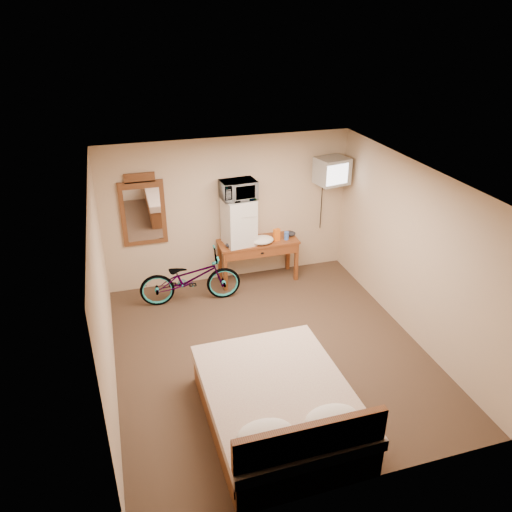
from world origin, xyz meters
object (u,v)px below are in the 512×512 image
at_px(blue_cup, 286,236).
at_px(microwave, 238,190).
at_px(crt_television, 332,171).
at_px(wall_mirror, 143,211).
at_px(mini_fridge, 239,222).
at_px(bicycle, 190,278).
at_px(bed, 279,408).
at_px(desk, 259,248).

bearing_deg(blue_cup, microwave, 173.81).
height_order(crt_television, wall_mirror, crt_television).
bearing_deg(microwave, crt_television, -4.99).
relative_size(blue_cup, wall_mirror, 0.12).
bearing_deg(mini_fridge, bicycle, -157.29).
bearing_deg(wall_mirror, microwave, -8.97).
relative_size(mini_fridge, bed, 0.37).
distance_m(blue_cup, crt_television, 1.33).
height_order(desk, blue_cup, blue_cup).
height_order(microwave, bed, microwave).
bearing_deg(wall_mirror, mini_fridge, -8.98).
height_order(bicycle, bed, bed).
xyz_separation_m(microwave, wall_mirror, (-1.52, 0.24, -0.28)).
distance_m(mini_fridge, bicycle, 1.23).
relative_size(mini_fridge, microwave, 1.41).
height_order(blue_cup, bed, bed).
bearing_deg(desk, bicycle, -164.31).
relative_size(desk, bicycle, 0.85).
bearing_deg(blue_cup, bed, -110.75).
distance_m(desk, wall_mirror, 2.03).
bearing_deg(mini_fridge, microwave, 56.30).
bearing_deg(bicycle, wall_mirror, 47.33).
distance_m(microwave, wall_mirror, 1.56).
relative_size(microwave, bicycle, 0.35).
bearing_deg(bed, mini_fridge, 82.62).
bearing_deg(blue_cup, bicycle, -170.27).
height_order(wall_mirror, bed, wall_mirror).
xyz_separation_m(mini_fridge, blue_cup, (0.82, -0.09, -0.32)).
bearing_deg(crt_television, blue_cup, -174.60).
height_order(desk, crt_television, crt_television).
distance_m(mini_fridge, microwave, 0.55).
bearing_deg(desk, crt_television, 0.95).
bearing_deg(wall_mirror, crt_television, -4.59).
height_order(mini_fridge, bed, mini_fridge).
distance_m(microwave, bicycle, 1.62).
xyz_separation_m(crt_television, bicycle, (-2.55, -0.37, -1.45)).
xyz_separation_m(desk, blue_cup, (0.48, -0.05, 0.19)).
height_order(blue_cup, bicycle, blue_cup).
bearing_deg(wall_mirror, blue_cup, -8.00).
distance_m(crt_television, bed, 4.27).
relative_size(microwave, crt_television, 0.88).
height_order(crt_television, bicycle, crt_television).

